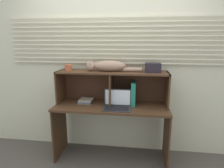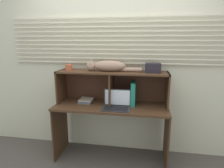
{
  "view_description": "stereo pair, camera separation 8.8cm",
  "coord_description": "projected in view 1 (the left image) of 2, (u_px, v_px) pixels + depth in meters",
  "views": [
    {
      "loc": [
        0.34,
        -2.18,
        1.62
      ],
      "look_at": [
        0.0,
        0.32,
        1.05
      ],
      "focal_mm": 31.01,
      "sensor_mm": 36.0,
      "label": 1
    },
    {
      "loc": [
        0.42,
        -2.17,
        1.62
      ],
      "look_at": [
        0.0,
        0.32,
        1.05
      ],
      "focal_mm": 31.01,
      "sensor_mm": 36.0,
      "label": 2
    }
  ],
  "objects": [
    {
      "name": "storage_box",
      "position": [
        153.0,
        68.0,
        2.47
      ],
      "size": [
        0.19,
        0.17,
        0.12
      ],
      "primitive_type": "cube",
      "color": "black",
      "rests_on": "hutch_shelf_unit"
    },
    {
      "name": "binder_upright",
      "position": [
        133.0,
        93.0,
        2.58
      ],
      "size": [
        0.06,
        0.24,
        0.31
      ],
      "primitive_type": "cube",
      "color": "#1E7A66",
      "rests_on": "desk"
    },
    {
      "name": "book_stack",
      "position": [
        86.0,
        101.0,
        2.69
      ],
      "size": [
        0.18,
        0.21,
        0.05
      ],
      "color": "#4F5C4C",
      "rests_on": "desk"
    },
    {
      "name": "hutch_shelf_unit",
      "position": [
        112.0,
        80.0,
        2.62
      ],
      "size": [
        1.47,
        0.35,
        0.44
      ],
      "color": "#462C1B",
      "rests_on": "desk"
    },
    {
      "name": "laptop",
      "position": [
        117.0,
        104.0,
        2.46
      ],
      "size": [
        0.36,
        0.23,
        0.23
      ],
      "color": "#292929",
      "rests_on": "desk"
    },
    {
      "name": "cat",
      "position": [
        108.0,
        66.0,
        2.55
      ],
      "size": [
        0.73,
        0.16,
        0.15
      ],
      "color": "#9A7B66",
      "rests_on": "hutch_shelf_unit"
    },
    {
      "name": "small_basket",
      "position": [
        68.0,
        67.0,
        2.62
      ],
      "size": [
        0.09,
        0.09,
        0.08
      ],
      "primitive_type": "cylinder",
      "color": "#B55433",
      "rests_on": "hutch_shelf_unit"
    },
    {
      "name": "desk",
      "position": [
        111.0,
        116.0,
        2.6
      ],
      "size": [
        1.5,
        0.55,
        0.77
      ],
      "color": "#462C1B",
      "rests_on": "ground"
    },
    {
      "name": "ground_plane",
      "position": [
        109.0,
        168.0,
        2.51
      ],
      "size": [
        4.4,
        4.4,
        0.0
      ],
      "primitive_type": "plane",
      "color": "#4C4742"
    },
    {
      "name": "back_panel_with_blinds",
      "position": [
        114.0,
        66.0,
        2.76
      ],
      "size": [
        4.4,
        0.08,
        2.5
      ],
      "color": "beige",
      "rests_on": "ground"
    }
  ]
}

